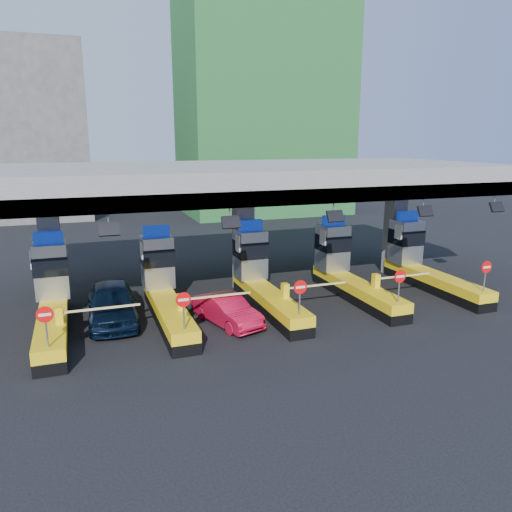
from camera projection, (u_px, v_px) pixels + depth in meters
name	position (u px, v px, depth m)	size (l,w,h in m)	color
ground	(262.00, 304.00, 25.82)	(120.00, 120.00, 0.00)	black
toll_canopy	(244.00, 181.00, 27.05)	(28.00, 12.09, 7.00)	slate
toll_lane_far_left	(52.00, 297.00, 22.45)	(4.43, 8.00, 4.16)	black
toll_lane_left	(163.00, 287.00, 24.10)	(4.43, 8.00, 4.16)	black
toll_lane_center	(260.00, 277.00, 25.75)	(4.43, 8.00, 4.16)	black
toll_lane_right	(345.00, 269.00, 27.40)	(4.43, 8.00, 4.16)	black
toll_lane_far_right	(421.00, 261.00, 29.05)	(4.43, 8.00, 4.16)	black
bg_building_scaffold	(263.00, 87.00, 55.89)	(18.00, 12.00, 28.00)	#1E5926
bg_building_concrete	(17.00, 133.00, 52.11)	(14.00, 10.00, 18.00)	#4C4C49
van	(112.00, 303.00, 23.14)	(2.18, 5.43, 1.85)	black
red_car	(227.00, 310.00, 22.91)	(1.44, 4.13, 1.36)	red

